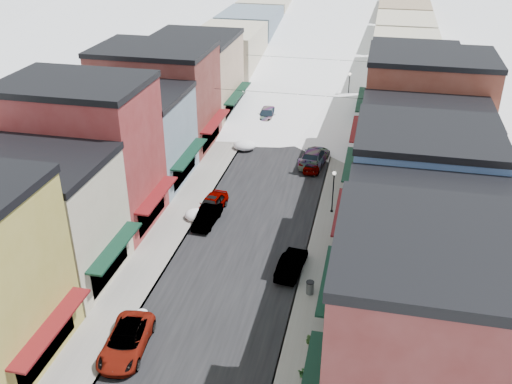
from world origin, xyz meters
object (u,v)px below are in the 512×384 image
at_px(trash_can, 310,287).
at_px(streetlamp_near, 333,187).
at_px(car_dark_hatch, 207,217).
at_px(car_silver_sedan, 212,204).
at_px(car_green_sedan, 291,264).
at_px(car_white_suv, 126,341).

relative_size(trash_can, streetlamp_near, 0.25).
relative_size(car_dark_hatch, trash_can, 4.25).
distance_m(car_silver_sedan, streetlamp_near, 10.83).
bearing_deg(car_dark_hatch, car_green_sedan, -30.35).
distance_m(car_white_suv, trash_can, 13.04).
bearing_deg(car_green_sedan, streetlamp_near, -96.14).
height_order(car_silver_sedan, car_dark_hatch, car_silver_sedan).
relative_size(car_silver_sedan, streetlamp_near, 1.15).
bearing_deg(trash_can, streetlamp_near, 88.35).
relative_size(car_green_sedan, streetlamp_near, 1.11).
bearing_deg(car_silver_sedan, trash_can, -37.85).
xyz_separation_m(car_green_sedan, trash_can, (1.73, -2.48, -0.07)).
relative_size(car_white_suv, trash_can, 5.42).
height_order(car_dark_hatch, streetlamp_near, streetlamp_near).
distance_m(car_dark_hatch, streetlamp_near, 11.22).
bearing_deg(car_dark_hatch, car_white_suv, -88.38).
bearing_deg(car_green_sedan, car_dark_hatch, -27.40).
bearing_deg(streetlamp_near, trash_can, -91.65).
xyz_separation_m(car_white_suv, streetlamp_near, (10.67, 19.98, 1.89)).
bearing_deg(car_green_sedan, car_white_suv, 56.62).
xyz_separation_m(car_green_sedan, streetlamp_near, (2.07, 9.55, 1.91)).
xyz_separation_m(car_white_suv, car_green_sedan, (8.60, 10.43, -0.02)).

